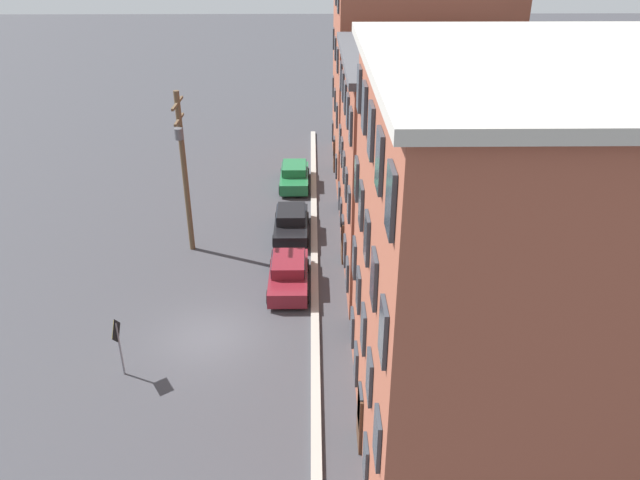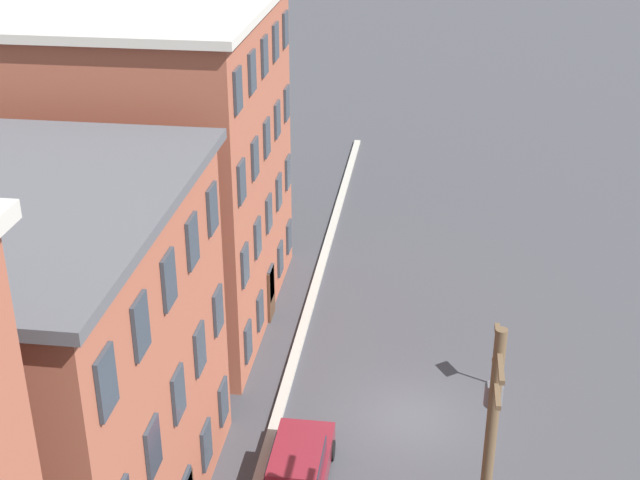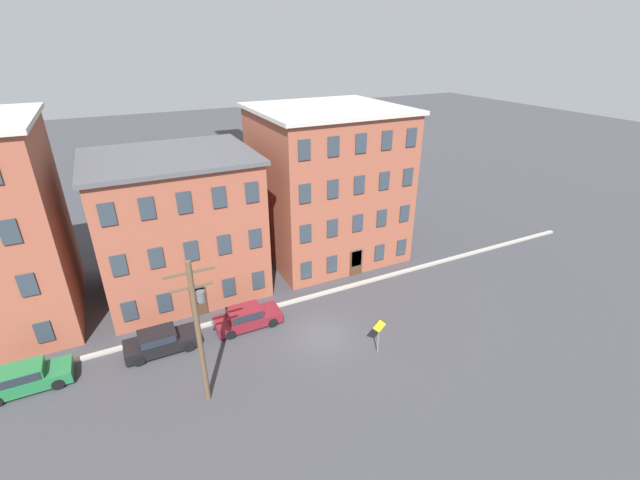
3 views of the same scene
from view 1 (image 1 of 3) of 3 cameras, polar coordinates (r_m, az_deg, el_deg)
The scene contains 10 objects.
ground_plane at distance 27.06m, azimuth -10.13°, elevation -8.71°, with size 200.00×200.00×0.00m, color #38383D.
kerb_strip at distance 26.65m, azimuth -0.45°, elevation -8.64°, with size 56.00×0.36×0.16m, color #9E998E.
apartment_corner at distance 42.65m, azimuth 8.65°, elevation 14.98°, with size 11.70×10.83×13.60m.
apartment_midblock at distance 30.73m, azimuth 10.88°, elevation 6.87°, with size 11.47×9.63×10.45m.
apartment_far at distance 19.35m, azimuth 19.93°, elevation -3.40°, with size 11.66×10.95×12.72m.
car_green at distance 41.17m, azimuth -2.35°, elevation 5.98°, with size 4.40×1.92×1.43m.
car_black at distance 34.64m, azimuth -2.65°, elevation 1.68°, with size 4.40×1.92×1.43m.
car_maroon at distance 29.71m, azimuth -2.89°, elevation -2.98°, with size 4.40×1.92×1.43m.
caution_sign at distance 24.89m, azimuth -18.02°, elevation -8.50°, with size 1.06×0.08×2.56m.
utility_pole at distance 32.09m, azimuth -12.36°, elevation 6.73°, with size 2.40×0.44×8.48m.
Camera 1 is at (21.56, 4.43, 15.74)m, focal length 35.00 mm.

